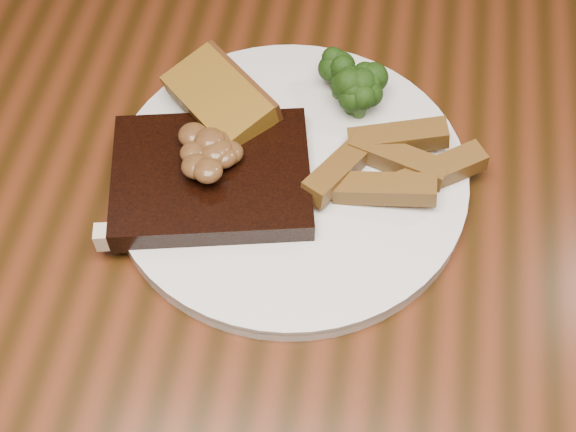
% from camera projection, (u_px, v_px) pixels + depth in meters
% --- Properties ---
extents(dining_table, '(1.60, 0.90, 0.75)m').
position_uv_depth(dining_table, '(299.00, 287.00, 0.74)').
color(dining_table, '#481F0E').
rests_on(dining_table, ground).
extents(plate, '(0.34, 0.34, 0.01)m').
position_uv_depth(plate, '(290.00, 178.00, 0.69)').
color(plate, silver).
rests_on(plate, dining_table).
extents(steak, '(0.19, 0.16, 0.02)m').
position_uv_depth(steak, '(212.00, 178.00, 0.66)').
color(steak, black).
rests_on(steak, plate).
extents(steak_bone, '(0.16, 0.05, 0.02)m').
position_uv_depth(steak_bone, '(197.00, 235.00, 0.64)').
color(steak_bone, beige).
rests_on(steak_bone, plate).
extents(mushroom_pile, '(0.07, 0.07, 0.03)m').
position_uv_depth(mushroom_pile, '(217.00, 151.00, 0.65)').
color(mushroom_pile, brown).
rests_on(mushroom_pile, steak).
extents(garlic_bread, '(0.11, 0.11, 0.02)m').
position_uv_depth(garlic_bread, '(220.00, 114.00, 0.71)').
color(garlic_bread, brown).
rests_on(garlic_bread, plate).
extents(potato_wedges, '(0.11, 0.11, 0.02)m').
position_uv_depth(potato_wedges, '(377.00, 182.00, 0.66)').
color(potato_wedges, brown).
rests_on(potato_wedges, plate).
extents(broccoli_cluster, '(0.07, 0.07, 0.04)m').
position_uv_depth(broccoli_cluster, '(355.00, 100.00, 0.70)').
color(broccoli_cluster, '#19390D').
rests_on(broccoli_cluster, plate).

